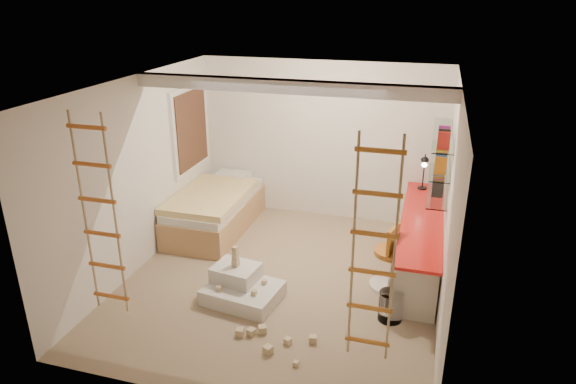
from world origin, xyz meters
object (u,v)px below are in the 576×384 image
(bed, at_px, (215,210))
(play_platform, at_px, (241,287))
(desk, at_px, (420,241))
(swivel_chair, at_px, (391,265))

(bed, relative_size, play_platform, 2.04)
(desk, relative_size, bed, 1.40)
(swivel_chair, bearing_deg, bed, 160.60)
(desk, bearing_deg, swivel_chair, -115.98)
(bed, height_order, swivel_chair, swivel_chair)
(desk, bearing_deg, play_platform, -145.95)
(desk, height_order, bed, desk)
(swivel_chair, relative_size, play_platform, 0.91)
(desk, xyz_separation_m, play_platform, (-2.08, -1.41, -0.25))
(swivel_chair, distance_m, play_platform, 1.93)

